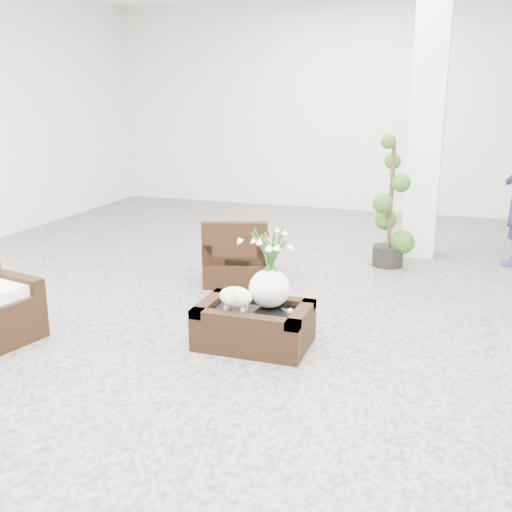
% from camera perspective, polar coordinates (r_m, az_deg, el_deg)
% --- Properties ---
extents(ground, '(11.00, 11.00, 0.00)m').
position_cam_1_polar(ground, '(5.60, 0.33, -5.87)').
color(ground, gray).
rests_on(ground, ground).
extents(column, '(0.40, 0.40, 3.50)m').
position_cam_1_polar(column, '(7.77, 15.88, 12.75)').
color(column, white).
rests_on(column, ground).
extents(coffee_table, '(0.90, 0.60, 0.31)m').
position_cam_1_polar(coffee_table, '(4.98, -0.19, -6.71)').
color(coffee_table, black).
rests_on(coffee_table, ground).
extents(sheep_figurine, '(0.28, 0.23, 0.21)m').
position_cam_1_polar(sheep_figurine, '(4.84, -1.92, -4.09)').
color(sheep_figurine, white).
rests_on(sheep_figurine, coffee_table).
extents(planter_narcissus, '(0.44, 0.44, 0.80)m').
position_cam_1_polar(planter_narcissus, '(4.86, 1.31, -0.34)').
color(planter_narcissus, white).
rests_on(planter_narcissus, coffee_table).
extents(tealight, '(0.04, 0.04, 0.03)m').
position_cam_1_polar(tealight, '(4.85, 3.25, -5.17)').
color(tealight, white).
rests_on(tealight, coffee_table).
extents(armchair, '(0.83, 0.82, 0.73)m').
position_cam_1_polar(armchair, '(6.55, -1.81, 0.62)').
color(armchair, black).
rests_on(armchair, ground).
extents(topiary, '(0.41, 0.41, 1.52)m').
position_cam_1_polar(topiary, '(7.23, 12.61, 4.91)').
color(topiary, '#2B4C18').
rests_on(topiary, ground).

